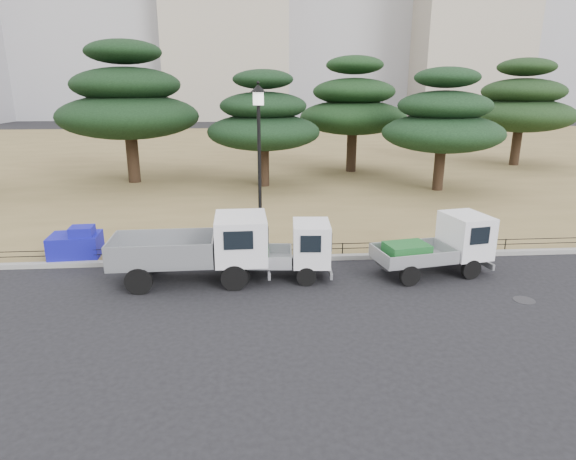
{
  "coord_description": "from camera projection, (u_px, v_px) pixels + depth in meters",
  "views": [
    {
      "loc": [
        -1.21,
        -13.18,
        5.82
      ],
      "look_at": [
        0.0,
        2.0,
        1.3
      ],
      "focal_mm": 30.0,
      "sensor_mm": 36.0,
      "label": 1
    }
  ],
  "objects": [
    {
      "name": "truck_kei_rear",
      "position": [
        440.0,
        245.0,
        15.46
      ],
      "size": [
        3.86,
        2.16,
        1.9
      ],
      "rotation": [
        0.0,
        0.0,
        0.18
      ],
      "color": "black",
      "rests_on": "ground"
    },
    {
      "name": "truck_large",
      "position": [
        200.0,
        246.0,
        14.79
      ],
      "size": [
        4.76,
        2.0,
        2.06
      ],
      "rotation": [
        0.0,
        0.0,
        0.02
      ],
      "color": "black",
      "rests_on": "ground"
    },
    {
      "name": "tarp_pile",
      "position": [
        76.0,
        244.0,
        16.75
      ],
      "size": [
        1.73,
        1.32,
        1.1
      ],
      "rotation": [
        0.0,
        0.0,
        0.06
      ],
      "color": "#1616AE",
      "rests_on": "lawn"
    },
    {
      "name": "curb",
      "position": [
        287.0,
        259.0,
        16.8
      ],
      "size": [
        120.0,
        0.25,
        0.16
      ],
      "primitive_type": "cube",
      "color": "gray",
      "rests_on": "ground"
    },
    {
      "name": "manhole",
      "position": [
        524.0,
        300.0,
        13.69
      ],
      "size": [
        0.6,
        0.6,
        0.01
      ],
      "primitive_type": "cylinder",
      "color": "#2D2D30",
      "rests_on": "ground"
    },
    {
      "name": "lawn",
      "position": [
        263.0,
        154.0,
        43.57
      ],
      "size": [
        120.0,
        56.0,
        0.15
      ],
      "primitive_type": "cube",
      "color": "olive",
      "rests_on": "ground"
    },
    {
      "name": "pine_east_near",
      "position": [
        443.0,
        121.0,
        26.67
      ],
      "size": [
        6.7,
        6.7,
        6.77
      ],
      "color": "black",
      "rests_on": "lawn"
    },
    {
      "name": "pipe_fence",
      "position": [
        286.0,
        247.0,
        16.85
      ],
      "size": [
        38.0,
        0.04,
        0.4
      ],
      "color": "black",
      "rests_on": "lawn"
    },
    {
      "name": "truck_kei_front",
      "position": [
        284.0,
        251.0,
        15.1
      ],
      "size": [
        3.51,
        1.71,
        1.81
      ],
      "rotation": [
        0.0,
        0.0,
        -0.07
      ],
      "color": "black",
      "rests_on": "ground"
    },
    {
      "name": "pine_east_far",
      "position": [
        522.0,
        104.0,
        35.48
      ],
      "size": [
        7.72,
        7.72,
        7.75
      ],
      "color": "black",
      "rests_on": "lawn"
    },
    {
      "name": "pine_center_right",
      "position": [
        353.0,
        106.0,
        32.69
      ],
      "size": [
        7.29,
        7.29,
        7.73
      ],
      "color": "black",
      "rests_on": "lawn"
    },
    {
      "name": "pine_west_near",
      "position": [
        128.0,
        102.0,
        28.73
      ],
      "size": [
        8.38,
        8.38,
        8.38
      ],
      "color": "black",
      "rests_on": "lawn"
    },
    {
      "name": "street_lamp",
      "position": [
        259.0,
        143.0,
        15.89
      ],
      "size": [
        0.52,
        0.52,
        5.77
      ],
      "color": "black",
      "rests_on": "lawn"
    },
    {
      "name": "ground",
      "position": [
        293.0,
        291.0,
        14.34
      ],
      "size": [
        220.0,
        220.0,
        0.0
      ],
      "primitive_type": "plane",
      "color": "black"
    },
    {
      "name": "pine_center_left",
      "position": [
        264.0,
        120.0,
        27.82
      ],
      "size": [
        6.57,
        6.57,
        6.68
      ],
      "color": "black",
      "rests_on": "lawn"
    }
  ]
}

